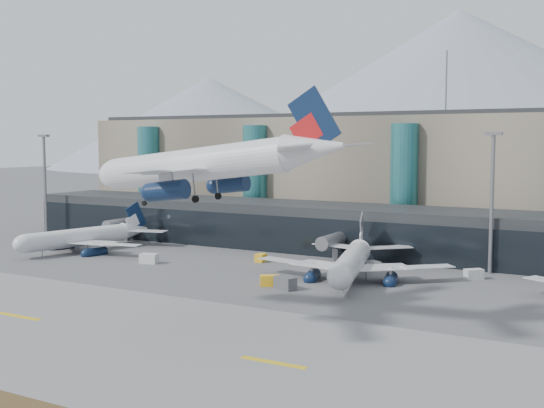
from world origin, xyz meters
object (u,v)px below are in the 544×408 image
(veh_a, at_px, (149,259))
(veh_g, at_px, (374,265))
(veh_b, at_px, (261,258))
(veh_d, at_px, (474,274))
(jet_parked_mid, at_px, (354,253))
(lightmast_left, at_px, (45,179))
(jet_parked_left, at_px, (91,231))
(veh_f, at_px, (50,242))
(veh_h, at_px, (270,281))
(hero_jet, at_px, (221,154))
(lightmast_mid, at_px, (492,194))
(veh_c, at_px, (285,283))

(veh_a, bearing_deg, veh_g, 8.20)
(veh_b, xyz_separation_m, veh_g, (22.60, 3.52, -0.02))
(veh_d, bearing_deg, jet_parked_mid, 161.13)
(lightmast_left, distance_m, jet_parked_left, 32.13)
(veh_f, xyz_separation_m, veh_h, (65.11, -13.01, -0.12))
(veh_f, relative_size, veh_h, 1.12)
(hero_jet, distance_m, veh_b, 52.51)
(lightmast_mid, relative_size, veh_d, 8.07)
(veh_h, bearing_deg, veh_c, -48.72)
(veh_c, height_order, veh_g, veh_c)
(jet_parked_left, height_order, jet_parked_mid, jet_parked_mid)
(veh_f, distance_m, veh_g, 75.56)
(lightmast_left, bearing_deg, hero_jet, -30.18)
(veh_b, distance_m, veh_g, 22.87)
(lightmast_mid, xyz_separation_m, veh_b, (-42.37, -9.96, -13.63))
(lightmast_left, distance_m, jet_parked_mid, 91.21)
(jet_parked_mid, height_order, veh_c, jet_parked_mid)
(lightmast_left, height_order, veh_f, lightmast_left)
(lightmast_left, distance_m, veh_d, 109.61)
(jet_parked_mid, distance_m, veh_f, 74.60)
(lightmast_mid, bearing_deg, veh_a, -159.81)
(veh_b, height_order, veh_g, veh_b)
(jet_parked_left, relative_size, veh_g, 13.16)
(hero_jet, xyz_separation_m, veh_f, (-71.88, 37.79, -21.38))
(lightmast_mid, relative_size, veh_a, 7.47)
(lightmast_left, bearing_deg, jet_parked_left, -24.49)
(veh_d, xyz_separation_m, veh_f, (-93.44, -8.96, 0.11))
(lightmast_mid, distance_m, veh_f, 96.99)
(veh_c, xyz_separation_m, veh_g, (6.41, 23.49, -0.26))
(lightmast_mid, distance_m, jet_parked_mid, 27.41)
(lightmast_left, bearing_deg, veh_h, -17.86)
(jet_parked_mid, bearing_deg, veh_f, 75.05)
(jet_parked_left, xyz_separation_m, veh_d, (80.97, 8.71, -3.31))
(veh_f, bearing_deg, veh_d, -129.10)
(lightmast_left, relative_size, jet_parked_left, 0.74)
(veh_a, bearing_deg, veh_f, 156.33)
(veh_a, bearing_deg, lightmast_left, 145.64)
(jet_parked_mid, relative_size, veh_g, 13.80)
(lightmast_left, xyz_separation_m, jet_parked_mid, (89.78, -12.58, -10.00))
(veh_b, distance_m, veh_c, 25.70)
(lightmast_mid, height_order, hero_jet, hero_jet)
(hero_jet, xyz_separation_m, jet_parked_left, (-59.41, 38.04, -18.17))
(lightmast_left, height_order, veh_b, lightmast_left)
(lightmast_left, relative_size, lightmast_mid, 1.00)
(veh_c, bearing_deg, veh_a, -171.63)
(lightmast_left, xyz_separation_m, veh_g, (90.22, -3.44, -13.65))
(veh_b, height_order, veh_f, veh_f)
(jet_parked_left, relative_size, veh_f, 9.57)
(veh_a, relative_size, veh_g, 1.30)
(lightmast_mid, xyz_separation_m, veh_d, (-1.30, -6.92, -13.51))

